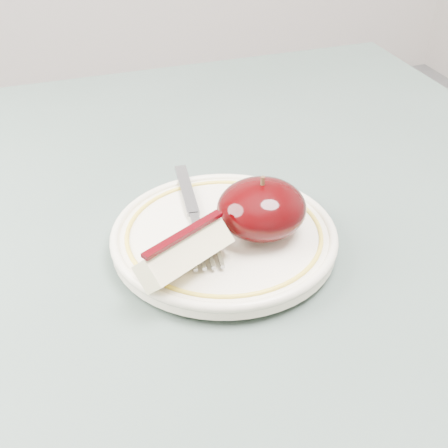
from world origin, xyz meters
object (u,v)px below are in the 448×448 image
object	(u,v)px
table	(199,308)
apple_half	(262,209)
plate	(224,236)
fork	(194,215)

from	to	relation	value
table	apple_half	distance (m)	0.14
table	plate	distance (m)	0.11
plate	table	bearing A→B (deg)	136.15
plate	fork	size ratio (longest dim) A/B	1.19
table	apple_half	world-z (taller)	apple_half
plate	apple_half	xyz separation A→B (m)	(0.03, -0.01, 0.03)
table	fork	distance (m)	0.11
apple_half	table	bearing A→B (deg)	151.86
fork	apple_half	bearing A→B (deg)	-118.90
apple_half	fork	distance (m)	0.07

